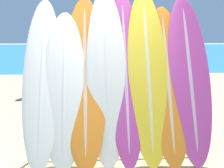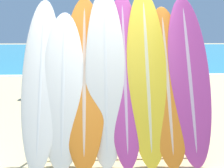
# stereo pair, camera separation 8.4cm
# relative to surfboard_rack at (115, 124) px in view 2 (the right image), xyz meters

# --- Properties ---
(ocean_water) EXTENTS (120.00, 60.00, 0.01)m
(ocean_water) POSITION_rel_surfboard_rack_xyz_m (-0.26, 38.90, -0.49)
(ocean_water) COLOR teal
(ocean_water) RESTS_ON ground_plane
(surfboard_rack) EXTENTS (2.36, 0.04, 0.91)m
(surfboard_rack) POSITION_rel_surfboard_rack_xyz_m (0.00, 0.00, 0.00)
(surfboard_rack) COLOR slate
(surfboard_rack) RESTS_ON ground_plane
(surfboard_slot_0) EXTENTS (0.51, 1.24, 2.24)m
(surfboard_slot_0) POSITION_rel_surfboard_rack_xyz_m (-1.00, 0.09, 0.63)
(surfboard_slot_0) COLOR silver
(surfboard_slot_0) RESTS_ON ground_plane
(surfboard_slot_1) EXTENTS (0.57, 1.04, 2.04)m
(surfboard_slot_1) POSITION_rel_surfboard_rack_xyz_m (-0.70, 0.02, 0.53)
(surfboard_slot_1) COLOR silver
(surfboard_slot_1) RESTS_ON ground_plane
(surfboard_slot_2) EXTENTS (0.59, 1.26, 2.27)m
(surfboard_slot_2) POSITION_rel_surfboard_rack_xyz_m (-0.42, 0.10, 0.65)
(surfboard_slot_2) COLOR orange
(surfboard_slot_2) RESTS_ON ground_plane
(surfboard_slot_3) EXTENTS (0.55, 1.05, 2.38)m
(surfboard_slot_3) POSITION_rel_surfboard_rack_xyz_m (-0.13, 0.09, 0.70)
(surfboard_slot_3) COLOR silver
(surfboard_slot_3) RESTS_ON ground_plane
(surfboard_slot_4) EXTENTS (0.49, 1.12, 2.33)m
(surfboard_slot_4) POSITION_rel_surfboard_rack_xyz_m (0.13, 0.10, 0.67)
(surfboard_slot_4) COLOR #B23D8E
(surfboard_slot_4) RESTS_ON ground_plane
(surfboard_slot_5) EXTENTS (0.56, 1.09, 2.37)m
(surfboard_slot_5) POSITION_rel_surfboard_rack_xyz_m (0.44, 0.09, 0.69)
(surfboard_slot_5) COLOR yellow
(surfboard_slot_5) RESTS_ON ground_plane
(surfboard_slot_6) EXTENTS (0.56, 1.05, 2.13)m
(surfboard_slot_6) POSITION_rel_surfboard_rack_xyz_m (0.72, 0.05, 0.58)
(surfboard_slot_6) COLOR orange
(surfboard_slot_6) RESTS_ON ground_plane
(surfboard_slot_7) EXTENTS (0.58, 1.08, 2.28)m
(surfboard_slot_7) POSITION_rel_surfboard_rack_xyz_m (1.02, 0.07, 0.65)
(surfboard_slot_7) COLOR #B23D8E
(surfboard_slot_7) RESTS_ON ground_plane
(person_near_water) EXTENTS (0.26, 0.28, 1.63)m
(person_near_water) POSITION_rel_surfboard_rack_xyz_m (-0.71, 5.11, 0.40)
(person_near_water) COLOR tan
(person_near_water) RESTS_ON ground_plane
(person_mid_beach) EXTENTS (0.30, 0.24, 1.82)m
(person_mid_beach) POSITION_rel_surfboard_rack_xyz_m (-1.95, 4.88, 0.50)
(person_mid_beach) COLOR #846047
(person_mid_beach) RESTS_ON ground_plane
(person_far_left) EXTENTS (0.27, 0.23, 1.57)m
(person_far_left) POSITION_rel_surfboard_rack_xyz_m (-0.20, 8.46, 0.37)
(person_far_left) COLOR beige
(person_far_left) RESTS_ON ground_plane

